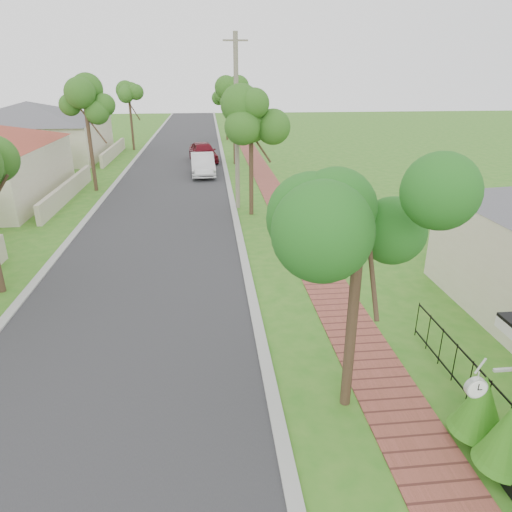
{
  "coord_description": "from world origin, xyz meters",
  "views": [
    {
      "loc": [
        -0.56,
        -6.31,
        6.7
      ],
      "look_at": [
        0.77,
        6.55,
        1.5
      ],
      "focal_mm": 32.0,
      "sensor_mm": 36.0,
      "label": 1
    }
  ],
  "objects_px": {
    "parked_car_white": "(203,165)",
    "station_clock": "(479,386)",
    "parked_car_red": "(203,152)",
    "near_tree": "(361,223)",
    "utility_pole": "(237,124)"
  },
  "relations": [
    {
      "from": "utility_pole",
      "to": "near_tree",
      "type": "bearing_deg",
      "value": -85.3
    },
    {
      "from": "parked_car_white",
      "to": "near_tree",
      "type": "relative_size",
      "value": 0.87
    },
    {
      "from": "parked_car_white",
      "to": "station_clock",
      "type": "xyz_separation_m",
      "value": [
        4.7,
        -26.44,
        1.21
      ]
    },
    {
      "from": "parked_car_red",
      "to": "near_tree",
      "type": "distance_m",
      "value": 30.06
    },
    {
      "from": "parked_car_white",
      "to": "station_clock",
      "type": "height_order",
      "value": "station_clock"
    },
    {
      "from": "parked_car_red",
      "to": "station_clock",
      "type": "relative_size",
      "value": 4.4
    },
    {
      "from": "utility_pole",
      "to": "station_clock",
      "type": "relative_size",
      "value": 8.2
    },
    {
      "from": "parked_car_white",
      "to": "station_clock",
      "type": "bearing_deg",
      "value": -82.8
    },
    {
      "from": "parked_car_red",
      "to": "station_clock",
      "type": "bearing_deg",
      "value": -92.26
    },
    {
      "from": "station_clock",
      "to": "parked_car_white",
      "type": "bearing_deg",
      "value": 100.08
    },
    {
      "from": "near_tree",
      "to": "utility_pole",
      "type": "distance_m",
      "value": 15.86
    },
    {
      "from": "station_clock",
      "to": "parked_car_red",
      "type": "bearing_deg",
      "value": 98.4
    },
    {
      "from": "parked_car_white",
      "to": "parked_car_red",
      "type": "bearing_deg",
      "value": 87.12
    },
    {
      "from": "parked_car_red",
      "to": "near_tree",
      "type": "bearing_deg",
      "value": -94.52
    },
    {
      "from": "near_tree",
      "to": "station_clock",
      "type": "distance_m",
      "value": 3.37
    }
  ]
}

